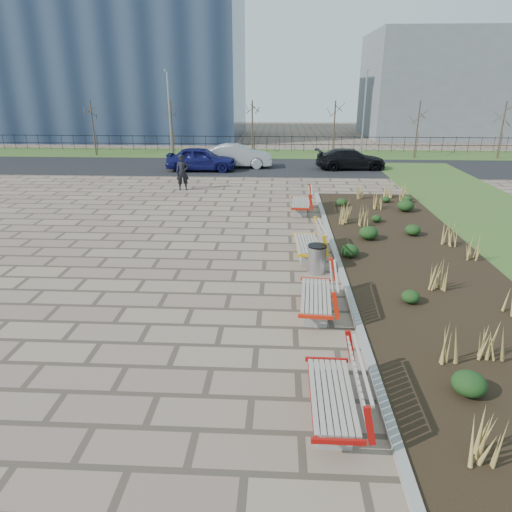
# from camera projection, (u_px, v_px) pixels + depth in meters

# --- Properties ---
(ground) EXTENTS (120.00, 120.00, 0.00)m
(ground) POSITION_uv_depth(u_px,v_px,m) (178.00, 344.00, 9.64)
(ground) COLOR #806C58
(ground) RESTS_ON ground
(planting_bed) EXTENTS (4.50, 18.00, 0.10)m
(planting_bed) POSITION_uv_depth(u_px,v_px,m) (414.00, 262.00, 13.99)
(planting_bed) COLOR black
(planting_bed) RESTS_ON ground
(planting_curb) EXTENTS (0.16, 18.00, 0.15)m
(planting_curb) POSITION_uv_depth(u_px,v_px,m) (337.00, 260.00, 14.09)
(planting_curb) COLOR gray
(planting_curb) RESTS_ON ground
(grass_verge_far) EXTENTS (80.00, 5.00, 0.04)m
(grass_verge_far) POSITION_uv_depth(u_px,v_px,m) (254.00, 154.00, 35.79)
(grass_verge_far) COLOR #33511E
(grass_verge_far) RESTS_ON ground
(road) EXTENTS (80.00, 7.00, 0.02)m
(road) POSITION_uv_depth(u_px,v_px,m) (248.00, 167.00, 30.19)
(road) COLOR black
(road) RESTS_ON ground
(bench_a) EXTENTS (0.92, 2.11, 1.00)m
(bench_a) POSITION_uv_depth(u_px,v_px,m) (332.00, 391.00, 7.38)
(bench_a) COLOR #A80E0B
(bench_a) RESTS_ON ground
(bench_b) EXTENTS (1.04, 2.16, 1.00)m
(bench_b) POSITION_uv_depth(u_px,v_px,m) (316.00, 293.00, 10.83)
(bench_b) COLOR red
(bench_b) RESTS_ON ground
(bench_c) EXTENTS (1.02, 2.15, 1.00)m
(bench_c) POSITION_uv_depth(u_px,v_px,m) (307.00, 242.00, 14.37)
(bench_c) COLOR #E6A90C
(bench_c) RESTS_ON ground
(bench_d) EXTENTS (0.99, 2.14, 1.00)m
(bench_d) POSITION_uv_depth(u_px,v_px,m) (301.00, 201.00, 19.36)
(bench_d) COLOR #B01A0B
(bench_d) RESTS_ON ground
(litter_bin) EXTENTS (0.53, 0.53, 0.82)m
(litter_bin) POSITION_uv_depth(u_px,v_px,m) (317.00, 259.00, 13.18)
(litter_bin) COLOR #B2B2B7
(litter_bin) RESTS_ON ground
(pedestrian) EXTENTS (0.72, 0.53, 1.81)m
(pedestrian) POSITION_uv_depth(u_px,v_px,m) (182.00, 173.00, 23.36)
(pedestrian) COLOR black
(pedestrian) RESTS_ON ground
(car_blue) EXTENTS (4.38, 1.85, 1.48)m
(car_blue) POSITION_uv_depth(u_px,v_px,m) (201.00, 159.00, 28.56)
(car_blue) COLOR #121350
(car_blue) RESTS_ON road
(car_silver) EXTENTS (4.54, 1.74, 1.48)m
(car_silver) POSITION_uv_depth(u_px,v_px,m) (237.00, 156.00, 29.72)
(car_silver) COLOR #95979B
(car_silver) RESTS_ON road
(car_black) EXTENTS (4.57, 2.21, 1.28)m
(car_black) POSITION_uv_depth(u_px,v_px,m) (351.00, 159.00, 29.13)
(car_black) COLOR black
(car_black) RESTS_ON road
(tree_a) EXTENTS (1.40, 1.40, 4.00)m
(tree_a) POSITION_uv_depth(u_px,v_px,m) (93.00, 128.00, 34.25)
(tree_a) COLOR #4C3D2D
(tree_a) RESTS_ON grass_verge_far
(tree_b) EXTENTS (1.40, 1.40, 4.00)m
(tree_b) POSITION_uv_depth(u_px,v_px,m) (172.00, 129.00, 33.96)
(tree_b) COLOR #4C3D2D
(tree_b) RESTS_ON grass_verge_far
(tree_c) EXTENTS (1.40, 1.40, 4.00)m
(tree_c) POSITION_uv_depth(u_px,v_px,m) (252.00, 129.00, 33.67)
(tree_c) COLOR #4C3D2D
(tree_c) RESTS_ON grass_verge_far
(tree_d) EXTENTS (1.40, 1.40, 4.00)m
(tree_d) POSITION_uv_depth(u_px,v_px,m) (334.00, 129.00, 33.38)
(tree_d) COLOR #4C3D2D
(tree_d) RESTS_ON grass_verge_far
(tree_e) EXTENTS (1.40, 1.40, 4.00)m
(tree_e) POSITION_uv_depth(u_px,v_px,m) (417.00, 130.00, 33.09)
(tree_e) COLOR #4C3D2D
(tree_e) RESTS_ON grass_verge_far
(tree_f) EXTENTS (1.40, 1.40, 4.00)m
(tree_f) POSITION_uv_depth(u_px,v_px,m) (502.00, 130.00, 32.79)
(tree_f) COLOR #4C3D2D
(tree_f) RESTS_ON grass_verge_far
(lamp_west) EXTENTS (0.24, 0.60, 6.00)m
(lamp_west) POSITION_uv_depth(u_px,v_px,m) (170.00, 115.00, 33.14)
(lamp_west) COLOR gray
(lamp_west) RESTS_ON grass_verge_far
(lamp_east) EXTENTS (0.24, 0.60, 6.00)m
(lamp_east) POSITION_uv_depth(u_px,v_px,m) (364.00, 116.00, 32.46)
(lamp_east) COLOR gray
(lamp_east) RESTS_ON grass_verge_far
(railing_fence) EXTENTS (44.00, 0.10, 1.20)m
(railing_fence) POSITION_uv_depth(u_px,v_px,m) (255.00, 143.00, 36.97)
(railing_fence) COLOR black
(railing_fence) RESTS_ON grass_verge_far
(building_glass) EXTENTS (40.00, 14.00, 15.00)m
(building_glass) POSITION_uv_depth(u_px,v_px,m) (40.00, 59.00, 45.42)
(building_glass) COLOR #192338
(building_glass) RESTS_ON ground
(building_grey) EXTENTS (18.00, 12.00, 10.00)m
(building_grey) POSITION_uv_depth(u_px,v_px,m) (458.00, 86.00, 46.13)
(building_grey) COLOR slate
(building_grey) RESTS_ON ground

